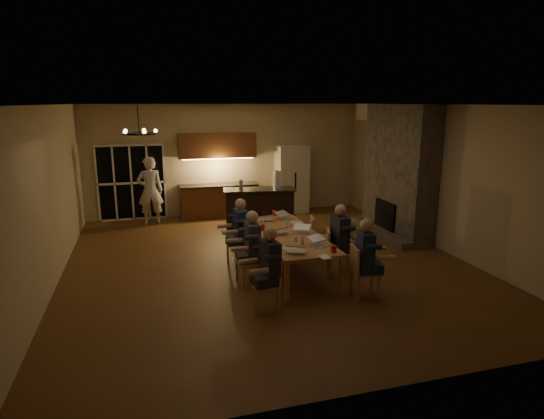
{
  "coord_description": "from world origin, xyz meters",
  "views": [
    {
      "loc": [
        -2.34,
        -8.61,
        3.25
      ],
      "look_at": [
        0.19,
        0.3,
        1.05
      ],
      "focal_mm": 30.0,
      "sensor_mm": 36.0,
      "label": 1
    }
  ],
  "objects_px": {
    "person_right_mid": "(340,240)",
    "laptop_d": "(301,229)",
    "laptop_c": "(278,228)",
    "plate_left": "(290,249)",
    "person_left_near": "(270,269)",
    "redcup_mid": "(263,228)",
    "chandelier": "(139,134)",
    "chair_right_mid": "(338,252)",
    "bar_blender": "(277,180)",
    "person_right_near": "(365,259)",
    "bar_island": "(259,209)",
    "person_left_far": "(241,232)",
    "laptop_f": "(286,215)",
    "dining_table": "(289,252)",
    "mug_mid": "(287,223)",
    "laptop_b": "(320,240)",
    "person_left_mid": "(252,248)",
    "plate_near": "(317,240)",
    "bar_bottle": "(241,185)",
    "chair_left_far": "(239,243)",
    "chair_right_near": "(365,271)",
    "redcup_near": "(334,249)",
    "redcup_far": "(274,213)",
    "laptop_e": "(264,215)",
    "can_silver": "(302,241)",
    "refrigerator": "(292,179)",
    "can_cola": "(264,214)",
    "standing_person": "(150,191)",
    "mug_front": "(296,238)",
    "plate_far": "(297,223)",
    "chair_left_near": "(266,283)",
    "laptop_a": "(297,245)",
    "chair_left_mid": "(249,261)",
    "chair_right_far": "(321,238)",
    "mug_back": "(262,222)"
  },
  "relations": [
    {
      "from": "person_left_far",
      "to": "redcup_far",
      "type": "relative_size",
      "value": 11.5
    },
    {
      "from": "standing_person",
      "to": "laptop_a",
      "type": "distance_m",
      "value": 5.89
    },
    {
      "from": "refrigerator",
      "to": "can_cola",
      "type": "height_order",
      "value": "refrigerator"
    },
    {
      "from": "person_right_near",
      "to": "laptop_d",
      "type": "xyz_separation_m",
      "value": [
        -0.63,
        1.45,
        0.17
      ]
    },
    {
      "from": "chair_left_mid",
      "to": "mug_back",
      "type": "xyz_separation_m",
      "value": [
        0.58,
        1.27,
        0.36
      ]
    },
    {
      "from": "chair_right_mid",
      "to": "bar_blender",
      "type": "relative_size",
      "value": 1.93
    },
    {
      "from": "laptop_c",
      "to": "plate_left",
      "type": "xyz_separation_m",
      "value": [
        -0.07,
        -1.0,
        -0.1
      ]
    },
    {
      "from": "laptop_c",
      "to": "laptop_e",
      "type": "bearing_deg",
      "value": -113.02
    },
    {
      "from": "bar_island",
      "to": "chair_left_far",
      "type": "bearing_deg",
      "value": -104.3
    },
    {
      "from": "laptop_b",
      "to": "mug_front",
      "type": "xyz_separation_m",
      "value": [
        -0.32,
        0.41,
        -0.06
      ]
    },
    {
      "from": "redcup_near",
      "to": "chair_left_far",
      "type": "bearing_deg",
      "value": 123.16
    },
    {
      "from": "person_left_mid",
      "to": "plate_near",
      "type": "height_order",
      "value": "person_left_mid"
    },
    {
      "from": "laptop_d",
      "to": "can_silver",
      "type": "distance_m",
      "value": 0.63
    },
    {
      "from": "chair_right_mid",
      "to": "bar_island",
      "type": "bearing_deg",
      "value": 29.71
    },
    {
      "from": "chair_left_far",
      "to": "chair_right_far",
      "type": "distance_m",
      "value": 1.75
    },
    {
      "from": "chair_right_mid",
      "to": "person_right_near",
      "type": "bearing_deg",
      "value": -161.92
    },
    {
      "from": "person_left_far",
      "to": "bar_bottle",
      "type": "relative_size",
      "value": 5.75
    },
    {
      "from": "dining_table",
      "to": "mug_mid",
      "type": "distance_m",
      "value": 0.73
    },
    {
      "from": "chair_left_near",
      "to": "redcup_near",
      "type": "height_order",
      "value": "chair_left_near"
    },
    {
      "from": "redcup_far",
      "to": "bar_island",
      "type": "bearing_deg",
      "value": 88.11
    },
    {
      "from": "mug_front",
      "to": "chair_right_near",
      "type": "bearing_deg",
      "value": -49.08
    },
    {
      "from": "laptop_f",
      "to": "mug_front",
      "type": "relative_size",
      "value": 3.2
    },
    {
      "from": "refrigerator",
      "to": "mug_back",
      "type": "height_order",
      "value": "refrigerator"
    },
    {
      "from": "person_right_near",
      "to": "laptop_f",
      "type": "relative_size",
      "value": 4.31
    },
    {
      "from": "person_right_mid",
      "to": "laptop_d",
      "type": "height_order",
      "value": "person_right_mid"
    },
    {
      "from": "chair_left_near",
      "to": "chair_left_mid",
      "type": "distance_m",
      "value": 1.07
    },
    {
      "from": "can_silver",
      "to": "bar_bottle",
      "type": "bearing_deg",
      "value": 94.61
    },
    {
      "from": "refrigerator",
      "to": "can_silver",
      "type": "height_order",
      "value": "refrigerator"
    },
    {
      "from": "chair_right_mid",
      "to": "can_silver",
      "type": "distance_m",
      "value": 0.93
    },
    {
      "from": "bar_island",
      "to": "person_left_mid",
      "type": "relative_size",
      "value": 1.32
    },
    {
      "from": "plate_left",
      "to": "plate_near",
      "type": "bearing_deg",
      "value": 28.9
    },
    {
      "from": "person_left_mid",
      "to": "person_right_near",
      "type": "bearing_deg",
      "value": 59.04
    },
    {
      "from": "chair_right_near",
      "to": "chair_right_mid",
      "type": "distance_m",
      "value": 1.06
    },
    {
      "from": "person_left_near",
      "to": "redcup_mid",
      "type": "bearing_deg",
      "value": 161.94
    },
    {
      "from": "laptop_b",
      "to": "laptop_c",
      "type": "xyz_separation_m",
      "value": [
        -0.5,
        0.98,
        0.0
      ]
    },
    {
      "from": "redcup_near",
      "to": "chandelier",
      "type": "bearing_deg",
      "value": 162.57
    },
    {
      "from": "chandelier",
      "to": "plate_left",
      "type": "xyz_separation_m",
      "value": [
        2.4,
        -0.6,
        -1.99
      ]
    },
    {
      "from": "chandelier",
      "to": "plate_far",
      "type": "xyz_separation_m",
      "value": [
        3.09,
        1.02,
        -1.99
      ]
    },
    {
      "from": "laptop_f",
      "to": "bar_bottle",
      "type": "height_order",
      "value": "bar_bottle"
    },
    {
      "from": "laptop_e",
      "to": "standing_person",
      "type": "bearing_deg",
      "value": -68.3
    },
    {
      "from": "dining_table",
      "to": "mug_mid",
      "type": "xyz_separation_m",
      "value": [
        0.14,
        0.57,
        0.43
      ]
    },
    {
      "from": "person_left_far",
      "to": "redcup_far",
      "type": "xyz_separation_m",
      "value": [
        0.95,
        0.88,
        0.12
      ]
    },
    {
      "from": "bar_island",
      "to": "redcup_mid",
      "type": "height_order",
      "value": "bar_island"
    },
    {
      "from": "redcup_far",
      "to": "can_cola",
      "type": "height_order",
      "value": "same"
    },
    {
      "from": "redcup_near",
      "to": "person_left_far",
      "type": "bearing_deg",
      "value": 123.33
    },
    {
      "from": "chair_right_near",
      "to": "chair_right_mid",
      "type": "relative_size",
      "value": 1.0
    },
    {
      "from": "person_left_mid",
      "to": "mug_front",
      "type": "height_order",
      "value": "person_left_mid"
    },
    {
      "from": "person_left_far",
      "to": "laptop_f",
      "type": "relative_size",
      "value": 4.31
    },
    {
      "from": "chair_right_near",
      "to": "bar_blender",
      "type": "bearing_deg",
      "value": 11.7
    },
    {
      "from": "redcup_mid",
      "to": "redcup_far",
      "type": "relative_size",
      "value": 1.0
    }
  ]
}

